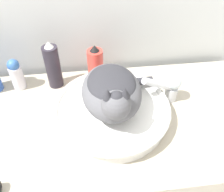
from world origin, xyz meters
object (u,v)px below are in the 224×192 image
Objects in this scene: hairspray_can_black at (53,66)px; spray_bottle_trigger at (96,66)px; deodorant_stick at (16,74)px; faucet at (170,86)px; cat at (112,91)px.

hairspray_can_black reaches higher than spray_bottle_trigger.
deodorant_stick is at bearing -180.00° from spray_bottle_trigger.
faucet is 0.42m from hairspray_can_black.
spray_bottle_trigger is at bearing 0.00° from hairspray_can_black.
cat is 1.60× the size of spray_bottle_trigger.
hairspray_can_black is (-0.19, 0.20, -0.04)m from cat.
faucet is 0.28m from spray_bottle_trigger.
deodorant_stick is (-0.33, 0.20, -0.06)m from cat.
faucet is 1.21× the size of deodorant_stick.
cat is at bearing -79.16° from spray_bottle_trigger.
spray_bottle_trigger is (0.29, 0.00, 0.01)m from deodorant_stick.
spray_bottle_trigger reaches higher than faucet.
faucet is at bearing -18.78° from hairspray_can_black.
cat is at bearing 2.04° from faucet.
deodorant_stick is at bearing -180.00° from hairspray_can_black.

